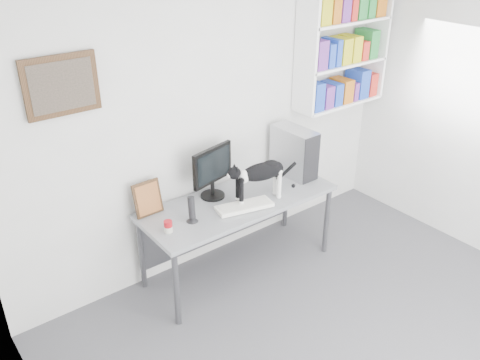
# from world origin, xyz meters

# --- Properties ---
(room) EXTENTS (4.01, 4.01, 2.70)m
(room) POSITION_xyz_m (0.00, 0.00, 1.35)
(room) COLOR #4C4C50
(room) RESTS_ON ground
(bookshelf) EXTENTS (1.03, 0.28, 1.24)m
(bookshelf) POSITION_xyz_m (1.40, 1.85, 1.85)
(bookshelf) COLOR white
(bookshelf) RESTS_ON room
(wall_art) EXTENTS (0.52, 0.04, 0.42)m
(wall_art) POSITION_xyz_m (-1.30, 1.97, 1.90)
(wall_art) COLOR #4C2F18
(wall_art) RESTS_ON room
(desk) EXTENTS (1.76, 0.70, 0.73)m
(desk) POSITION_xyz_m (-0.05, 1.62, 0.37)
(desk) COLOR gray
(desk) RESTS_ON room
(monitor) EXTENTS (0.48, 0.31, 0.48)m
(monitor) POSITION_xyz_m (-0.20, 1.80, 0.97)
(monitor) COLOR black
(monitor) RESTS_ON desk
(keyboard) EXTENTS (0.51, 0.29, 0.04)m
(keyboard) POSITION_xyz_m (-0.10, 1.47, 0.75)
(keyboard) COLOR white
(keyboard) RESTS_ON desk
(pc_tower) EXTENTS (0.21, 0.46, 0.46)m
(pc_tower) POSITION_xyz_m (0.67, 1.70, 0.96)
(pc_tower) COLOR #B5B5BA
(pc_tower) RESTS_ON desk
(speaker) EXTENTS (0.13, 0.13, 0.23)m
(speaker) POSITION_xyz_m (-0.56, 1.57, 0.85)
(speaker) COLOR black
(speaker) RESTS_ON desk
(leaning_print) EXTENTS (0.24, 0.10, 0.30)m
(leaning_print) POSITION_xyz_m (-0.78, 1.89, 0.88)
(leaning_print) COLOR #4C2F18
(leaning_print) RESTS_ON desk
(soup_can) EXTENTS (0.07, 0.07, 0.10)m
(soup_can) POSITION_xyz_m (-0.80, 1.55, 0.78)
(soup_can) COLOR #A60E16
(soup_can) RESTS_ON desk
(cat) EXTENTS (0.61, 0.27, 0.37)m
(cat) POSITION_xyz_m (0.09, 1.50, 0.91)
(cat) COLOR black
(cat) RESTS_ON desk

